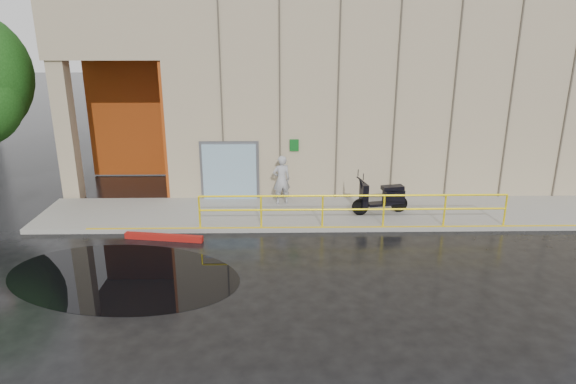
# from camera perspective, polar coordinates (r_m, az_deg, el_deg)

# --- Properties ---
(ground) EXTENTS (120.00, 120.00, 0.00)m
(ground) POSITION_cam_1_polar(r_m,az_deg,el_deg) (13.36, -9.49, -9.49)
(ground) COLOR black
(ground) RESTS_ON ground
(sidewalk) EXTENTS (20.00, 3.00, 0.15)m
(sidewalk) POSITION_cam_1_polar(r_m,az_deg,el_deg) (17.43, 5.75, -2.35)
(sidewalk) COLOR gray
(sidewalk) RESTS_ON ground
(building) EXTENTS (20.00, 10.17, 8.00)m
(building) POSITION_cam_1_polar(r_m,az_deg,el_deg) (23.00, 6.99, 13.14)
(building) COLOR tan
(building) RESTS_ON ground
(guardrail) EXTENTS (9.56, 0.06, 1.03)m
(guardrail) POSITION_cam_1_polar(r_m,az_deg,el_deg) (16.00, 7.26, -2.00)
(guardrail) COLOR yellow
(guardrail) RESTS_ON sidewalk
(person) EXTENTS (0.73, 0.59, 1.73)m
(person) POSITION_cam_1_polar(r_m,az_deg,el_deg) (17.80, -0.72, 1.37)
(person) COLOR #9F9FA4
(person) RESTS_ON sidewalk
(scooter) EXTENTS (1.97, 0.98, 1.49)m
(scooter) POSITION_cam_1_polar(r_m,az_deg,el_deg) (17.13, 10.36, 0.36)
(scooter) COLOR black
(scooter) RESTS_ON sidewalk
(red_curb) EXTENTS (2.40, 0.56, 0.18)m
(red_curb) POSITION_cam_1_polar(r_m,az_deg,el_deg) (15.83, -13.64, -4.90)
(red_curb) COLOR maroon
(red_curb) RESTS_ON ground
(puddle) EXTENTS (6.84, 5.04, 0.01)m
(puddle) POSITION_cam_1_polar(r_m,az_deg,el_deg) (13.98, -17.88, -8.86)
(puddle) COLOR black
(puddle) RESTS_ON ground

